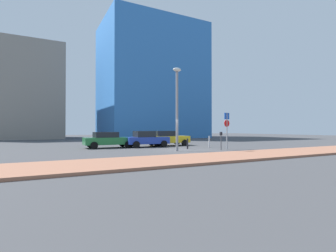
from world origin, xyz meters
The scene contains 12 objects.
ground_plane centered at (0.00, 0.00, 0.00)m, with size 120.00×120.00×0.00m, color #424244.
sidewalk_brick centered at (0.00, -5.74, 0.07)m, with size 40.00×4.10×0.14m, color #9E664C.
parked_car_green centered at (-4.84, 5.38, 0.76)m, with size 4.53×1.99×1.47m.
parked_car_blue centered at (-1.30, 4.79, 0.78)m, with size 4.14×2.14×1.55m.
parked_car_yellow centered at (1.36, 5.55, 0.80)m, with size 4.46×2.18×1.55m.
parking_sign_post centered at (3.84, -0.89, 1.99)m, with size 0.60×0.10×3.16m.
parking_meter centered at (2.86, -1.30, 0.97)m, with size 0.18×0.14×1.51m.
street_lamp centered at (-0.83, -0.42, 3.92)m, with size 0.70×0.36×6.61m.
traffic_bollard_near centered at (0.97, 0.92, 0.46)m, with size 0.14×0.14×0.91m, color black.
traffic_bollard_mid centered at (3.75, 1.50, 0.54)m, with size 0.12×0.12×1.09m, color #B7B7BC.
building_colorful_midrise centered at (9.87, 29.38, 11.41)m, with size 19.40×15.14×22.83m, color #3372BF.
building_under_construction centered at (-13.83, 35.05, 8.26)m, with size 14.50×14.46×16.52m, color gray.
Camera 1 is at (-10.50, -17.54, 1.75)m, focal length 26.58 mm.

